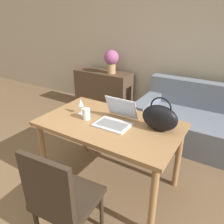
# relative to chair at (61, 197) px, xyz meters

# --- Properties ---
(wall_back) EXTENTS (10.00, 0.06, 2.70)m
(wall_back) POSITION_rel_chair_xyz_m (-0.22, 2.80, 0.84)
(wall_back) COLOR #BCB29E
(wall_back) RESTS_ON ground_plane
(dining_table) EXTENTS (1.37, 0.81, 0.76)m
(dining_table) POSITION_rel_chair_xyz_m (-0.08, 0.79, 0.16)
(dining_table) COLOR olive
(dining_table) RESTS_ON ground_plane
(chair) EXTENTS (0.48, 0.48, 0.93)m
(chair) POSITION_rel_chair_xyz_m (0.00, 0.00, 0.00)
(chair) COLOR #2D2319
(chair) RESTS_ON ground_plane
(couch) EXTENTS (1.89, 0.92, 0.82)m
(couch) POSITION_rel_chair_xyz_m (0.63, 2.19, -0.23)
(couch) COLOR slate
(couch) RESTS_ON ground_plane
(sideboard) EXTENTS (1.09, 0.40, 0.74)m
(sideboard) POSITION_rel_chair_xyz_m (-1.30, 2.48, -0.14)
(sideboard) COLOR #4C3828
(sideboard) RESTS_ON ground_plane
(laptop) EXTENTS (0.33, 0.34, 0.23)m
(laptop) POSITION_rel_chair_xyz_m (-0.02, 0.83, 0.31)
(laptop) COLOR silver
(laptop) RESTS_ON dining_table
(drinking_glass) EXTENTS (0.08, 0.08, 0.11)m
(drinking_glass) POSITION_rel_chair_xyz_m (-0.32, 0.74, 0.30)
(drinking_glass) COLOR silver
(drinking_glass) RESTS_ON dining_table
(wine_glass) EXTENTS (0.07, 0.07, 0.17)m
(wine_glass) POSITION_rel_chair_xyz_m (-0.44, 0.80, 0.36)
(wine_glass) COLOR silver
(wine_glass) RESTS_ON dining_table
(handbag) EXTENTS (0.33, 0.15, 0.32)m
(handbag) POSITION_rel_chair_xyz_m (0.38, 0.90, 0.37)
(handbag) COLOR black
(handbag) RESTS_ON dining_table
(flower_vase) EXTENTS (0.26, 0.26, 0.41)m
(flower_vase) POSITION_rel_chair_xyz_m (-1.09, 2.45, 0.47)
(flower_vase) COLOR tan
(flower_vase) RESTS_ON sideboard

